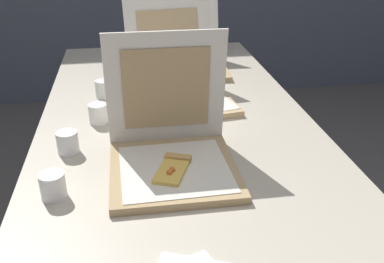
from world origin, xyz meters
TOP-DOWN VIEW (x-y plane):
  - table at (0.00, 0.57)m, footprint 0.93×2.05m
  - pizza_box_front at (-0.05, 0.31)m, footprint 0.34×0.34m
  - pizza_box_middle at (0.04, 0.80)m, footprint 0.40×0.46m
  - pizza_box_back at (0.11, 1.19)m, footprint 0.35×0.45m
  - cup_white_near_left at (-0.36, 0.22)m, footprint 0.06×0.06m
  - cup_white_near_center at (-0.34, 0.45)m, footprint 0.06×0.06m
  - cup_white_mid at (-0.26, 0.65)m, footprint 0.06×0.06m
  - cup_white_far at (-0.25, 0.88)m, footprint 0.06×0.06m

SIDE VIEW (x-z plane):
  - table at x=0.00m, z-range 0.33..1.08m
  - cup_white_near_left at x=-0.36m, z-range 0.75..0.82m
  - cup_white_near_center at x=-0.34m, z-range 0.75..0.82m
  - cup_white_mid at x=-0.26m, z-range 0.75..0.82m
  - cup_white_far at x=-0.25m, z-range 0.75..0.82m
  - pizza_box_back at x=0.11m, z-range 0.63..0.97m
  - pizza_box_middle at x=0.04m, z-range 0.62..0.98m
  - pizza_box_front at x=-0.05m, z-range 0.62..0.98m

